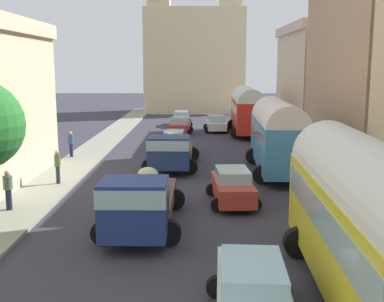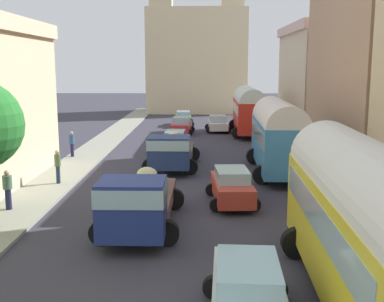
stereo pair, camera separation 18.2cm
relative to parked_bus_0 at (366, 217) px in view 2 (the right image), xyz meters
The scene contains 20 objects.
ground_plane 22.30m from the parked_bus_0, 101.80° to the left, with size 154.00×154.00×0.00m, color #35333E.
sidewalk_left 24.80m from the parked_bus_0, 118.50° to the left, with size 2.50×70.00×0.14m, color gray.
sidewalk_right 21.99m from the parked_bus_0, 82.86° to the left, with size 2.50×70.00×0.14m, color #B2A998.
building_right_2 19.99m from the parked_bus_0, 71.85° to the left, with size 4.36×13.29×11.14m.
building_right_3 32.96m from the parked_bus_0, 78.45° to the left, with size 5.75×12.64×9.69m.
distant_church 53.12m from the parked_bus_0, 94.92° to the left, with size 12.85×7.00×22.19m.
parked_bus_0 is the anchor object (origin of this frame).
parked_bus_1 15.50m from the parked_bus_0, 88.86° to the left, with size 3.39×8.50×4.18m.
parked_bus_2 31.69m from the parked_bus_0, 89.54° to the left, with size 3.34×9.59×4.23m.
cargo_truck_0 8.38m from the parked_bus_0, 139.94° to the left, with size 3.13×7.13×2.37m.
cargo_truck_1 17.48m from the parked_bus_0, 109.34° to the left, with size 3.31×6.84×2.21m.
car_0 22.58m from the parked_bus_0, 105.05° to the left, with size 2.19×4.28×1.61m.
car_1 32.01m from the parked_bus_0, 100.40° to the left, with size 2.40×4.08×1.57m.
car_2 38.40m from the parked_bus_0, 98.71° to the left, with size 2.29×4.45×1.49m.
car_3 3.53m from the parked_bus_0, 161.66° to the right, with size 2.38×4.39×1.58m.
car_4 9.82m from the parked_bus_0, 106.15° to the left, with size 2.31×4.14×1.57m.
car_5 33.42m from the parked_bus_0, 94.19° to the left, with size 2.38×3.81×1.54m.
pedestrian_0 23.47m from the parked_bus_0, 122.48° to the left, with size 0.39×0.39×1.83m.
pedestrian_1 14.49m from the parked_bus_0, 147.24° to the left, with size 0.39×0.39×1.82m.
pedestrian_2 16.86m from the parked_bus_0, 132.56° to the left, with size 0.44×0.44×1.87m.
Camera 2 is at (0.39, -6.23, 6.06)m, focal length 45.05 mm.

